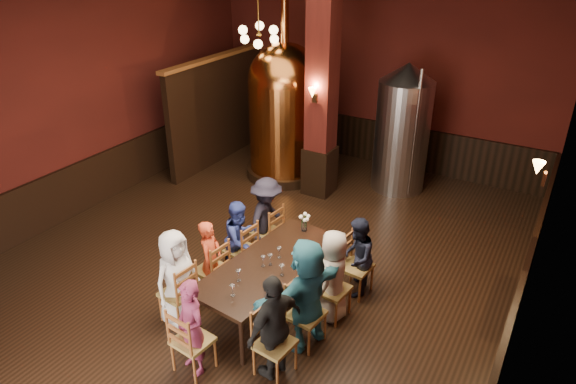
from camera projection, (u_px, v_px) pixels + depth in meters
The scene contains 37 objects.
room at pixel (255, 134), 7.63m from camera, with size 10.00×10.02×4.50m.
wainscot_right at pixel (513, 316), 6.63m from camera, with size 0.08×9.90×1.00m, color black.
wainscot_back at pixel (372, 140), 12.24m from camera, with size 7.90×0.08×1.00m, color black.
wainscot_left at pixel (92, 182), 10.20m from camera, with size 0.08×9.90×1.00m, color black.
column at pixel (322, 88), 9.92m from camera, with size 0.58×0.58×4.50m, color #49130F.
partition at pixel (218, 111), 12.01m from camera, with size 0.22×3.50×2.40m, color black.
pendant_cluster at pixel (259, 35), 10.29m from camera, with size 0.90×0.90×1.70m, color #A57226, non-canonical shape.
sconce_wall at pixel (545, 173), 6.51m from camera, with size 0.20×0.20×0.36m, color black, non-canonical shape.
sconce_column at pixel (315, 94), 9.71m from camera, with size 0.20×0.20×0.36m, color black, non-canonical shape.
dining_table at pixel (270, 266), 7.30m from camera, with size 1.24×2.49×0.75m.
chair_0 at pixel (178, 292), 7.13m from camera, with size 0.46×0.46×0.92m, color brown, non-canonical shape.
person_0 at pixel (176, 277), 7.02m from camera, with size 0.70×0.45×1.43m, color white.
chair_1 at pixel (212, 269), 7.61m from camera, with size 0.46×0.46×0.92m, color brown, non-canonical shape.
person_1 at pixel (211, 260), 7.54m from camera, with size 0.46×0.30×1.26m, color #CF4323.
chair_2 at pixel (241, 250), 8.09m from camera, with size 0.46×0.46×0.92m, color brown, non-canonical shape.
person_2 at pixel (240, 239), 8.00m from camera, with size 0.63×0.31×1.30m, color navy.
chair_3 at pixel (267, 232), 8.57m from camera, with size 0.46×0.46×0.92m, color brown, non-canonical shape.
person_3 at pixel (267, 218), 8.45m from camera, with size 0.93×0.53×1.44m, color black.
chair_4 at pixel (275, 344), 6.23m from camera, with size 0.46×0.46×0.92m, color brown, non-canonical shape.
person_4 at pixel (275, 327), 6.11m from camera, with size 0.85×0.35×1.45m, color black.
chair_5 at pixel (306, 314), 6.72m from camera, with size 0.46×0.46×0.92m, color brown, non-canonical shape.
person_5 at pixel (306, 294), 6.57m from camera, with size 1.46×0.47×1.58m, color teal.
chair_6 at pixel (333, 289), 7.19m from camera, with size 0.46×0.46×0.92m, color brown, non-canonical shape.
person_6 at pixel (333, 276), 7.09m from camera, with size 0.67×0.44×1.38m, color #B7AEA2.
chair_7 at pixel (356, 267), 7.67m from camera, with size 0.46×0.46×0.92m, color brown, non-canonical shape.
person_7 at pixel (357, 257), 7.60m from camera, with size 0.61×0.30×1.26m, color black.
chair_8 at pixel (193, 340), 6.29m from camera, with size 0.46×0.46×0.92m, color brown, non-canonical shape.
person_8 at pixel (191, 328), 6.20m from camera, with size 0.48×0.31×1.31m, color #802A4E.
copper_kettle at pixel (285, 110), 11.05m from camera, with size 1.92×1.92×4.17m.
steel_vessel at pixel (403, 128), 10.53m from camera, with size 1.26×1.26×2.68m.
rose_vase at pixel (304, 219), 7.96m from camera, with size 0.18×0.18×0.31m.
wine_glass_0 at pixel (279, 253), 7.33m from camera, with size 0.07×0.07×0.17m, color white, non-canonical shape.
wine_glass_1 at pixel (282, 270), 6.95m from camera, with size 0.07×0.07×0.17m, color white, non-canonical shape.
wine_glass_2 at pixel (270, 260), 7.17m from camera, with size 0.07×0.07×0.17m, color white, non-canonical shape.
wine_glass_3 at pixel (233, 291), 6.56m from camera, with size 0.07×0.07×0.17m, color white, non-canonical shape.
wine_glass_4 at pixel (239, 276), 6.84m from camera, with size 0.07×0.07×0.17m, color white, non-canonical shape.
wine_glass_5 at pixel (263, 261), 7.14m from camera, with size 0.07×0.07×0.17m, color white, non-canonical shape.
Camera 1 is at (4.07, -5.96, 4.92)m, focal length 32.00 mm.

